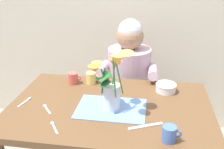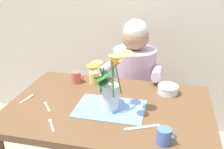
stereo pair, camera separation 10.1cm
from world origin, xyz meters
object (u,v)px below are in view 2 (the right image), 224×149
(seated_person, at_px, (133,88))
(coffee_cup, at_px, (94,77))
(tea_cup, at_px, (164,136))
(dinner_knife, at_px, (142,127))
(ceramic_bowl, at_px, (168,89))
(ceramic_mug, at_px, (76,77))
(flower_vase, at_px, (110,83))

(seated_person, relative_size, coffee_cup, 12.20)
(tea_cup, height_order, coffee_cup, same)
(coffee_cup, bearing_deg, dinner_knife, -49.76)
(dinner_knife, bearing_deg, ceramic_bowl, 49.65)
(tea_cup, bearing_deg, seated_person, 107.07)
(dinner_knife, bearing_deg, tea_cup, -67.22)
(tea_cup, bearing_deg, ceramic_bowl, 89.97)
(tea_cup, bearing_deg, dinner_knife, 138.04)
(ceramic_mug, bearing_deg, coffee_cup, 10.88)
(tea_cup, bearing_deg, coffee_cup, 131.78)
(seated_person, bearing_deg, coffee_cup, -129.67)
(ceramic_mug, distance_m, tea_cup, 0.84)
(ceramic_mug, bearing_deg, tea_cup, -40.88)
(flower_vase, xyz_separation_m, tea_cup, (0.32, -0.25, -0.13))
(ceramic_bowl, relative_size, tea_cup, 1.46)
(flower_vase, bearing_deg, coffee_cup, 120.70)
(seated_person, distance_m, ceramic_bowl, 0.51)
(ceramic_bowl, bearing_deg, coffee_cup, 174.67)
(flower_vase, height_order, ceramic_bowl, flower_vase)
(seated_person, xyz_separation_m, coffee_cup, (-0.24, -0.33, 0.22))
(tea_cup, distance_m, coffee_cup, 0.77)
(seated_person, relative_size, ceramic_bowl, 8.35)
(ceramic_bowl, distance_m, coffee_cup, 0.52)
(seated_person, distance_m, dinner_knife, 0.84)
(coffee_cup, bearing_deg, ceramic_mug, -169.12)
(tea_cup, bearing_deg, flower_vase, 142.33)
(coffee_cup, bearing_deg, tea_cup, -48.22)
(dinner_knife, relative_size, tea_cup, 2.04)
(flower_vase, bearing_deg, tea_cup, -37.67)
(tea_cup, relative_size, coffee_cup, 1.00)
(ceramic_mug, height_order, tea_cup, same)
(ceramic_bowl, relative_size, coffee_cup, 1.46)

